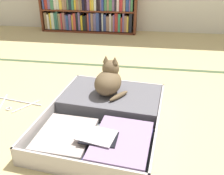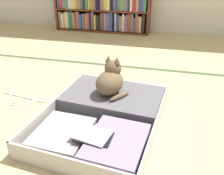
{
  "view_description": "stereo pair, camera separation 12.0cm",
  "coord_description": "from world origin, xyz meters",
  "px_view_note": "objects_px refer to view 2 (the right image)",
  "views": [
    {
      "loc": [
        0.31,
        -1.31,
        0.96
      ],
      "look_at": [
        0.1,
        0.07,
        0.23
      ],
      "focal_mm": 39.8,
      "sensor_mm": 36.0,
      "label": 1
    },
    {
      "loc": [
        0.43,
        -1.29,
        0.96
      ],
      "look_at": [
        0.1,
        0.07,
        0.23
      ],
      "focal_mm": 39.8,
      "sensor_mm": 36.0,
      "label": 2
    }
  ],
  "objects_px": {
    "black_cat": "(111,80)",
    "bookshelf": "(102,0)",
    "clothes_hanger": "(20,99)",
    "open_suitcase": "(106,114)"
  },
  "relations": [
    {
      "from": "open_suitcase",
      "to": "black_cat",
      "type": "xyz_separation_m",
      "value": [
        -0.01,
        0.18,
        0.16
      ]
    },
    {
      "from": "bookshelf",
      "to": "open_suitcase",
      "type": "height_order",
      "value": "bookshelf"
    },
    {
      "from": "bookshelf",
      "to": "clothes_hanger",
      "type": "distance_m",
      "value": 2.17
    },
    {
      "from": "black_cat",
      "to": "clothes_hanger",
      "type": "relative_size",
      "value": 0.69
    },
    {
      "from": "bookshelf",
      "to": "clothes_hanger",
      "type": "xyz_separation_m",
      "value": [
        -0.06,
        -2.12,
        -0.43
      ]
    },
    {
      "from": "bookshelf",
      "to": "black_cat",
      "type": "height_order",
      "value": "bookshelf"
    },
    {
      "from": "clothes_hanger",
      "to": "bookshelf",
      "type": "bearing_deg",
      "value": 88.27
    },
    {
      "from": "black_cat",
      "to": "clothes_hanger",
      "type": "bearing_deg",
      "value": -173.87
    },
    {
      "from": "open_suitcase",
      "to": "clothes_hanger",
      "type": "xyz_separation_m",
      "value": [
        -0.71,
        0.11,
        -0.05
      ]
    },
    {
      "from": "black_cat",
      "to": "bookshelf",
      "type": "bearing_deg",
      "value": 107.18
    }
  ]
}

